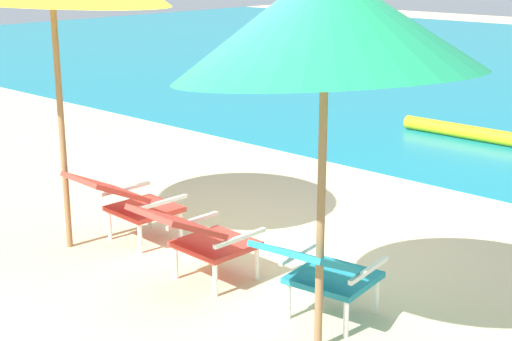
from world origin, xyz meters
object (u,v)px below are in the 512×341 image
at_px(lounge_chair_left, 127,199).
at_px(lounge_chair_center, 198,234).
at_px(lounge_chair_right, 320,269).
at_px(swim_buoy, 459,131).
at_px(beach_umbrella_right, 326,21).

height_order(lounge_chair_left, lounge_chair_center, same).
bearing_deg(lounge_chair_right, swim_buoy, 109.68).
height_order(swim_buoy, beach_umbrella_right, beach_umbrella_right).
bearing_deg(swim_buoy, beach_umbrella_right, -69.46).
bearing_deg(lounge_chair_center, lounge_chair_left, 171.50).
xyz_separation_m(lounge_chair_left, lounge_chair_right, (2.07, -0.04, 0.00)).
height_order(lounge_chair_left, beach_umbrella_right, beach_umbrella_right).
bearing_deg(lounge_chair_center, beach_umbrella_right, -6.05).
bearing_deg(lounge_chair_right, lounge_chair_left, 178.92).
xyz_separation_m(swim_buoy, beach_umbrella_right, (2.12, -5.65, 1.91)).
relative_size(lounge_chair_center, beach_umbrella_right, 0.37).
height_order(lounge_chair_left, lounge_chair_right, same).
relative_size(swim_buoy, lounge_chair_left, 1.78).
distance_m(lounge_chair_right, beach_umbrella_right, 1.63).
height_order(swim_buoy, lounge_chair_right, lounge_chair_right).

